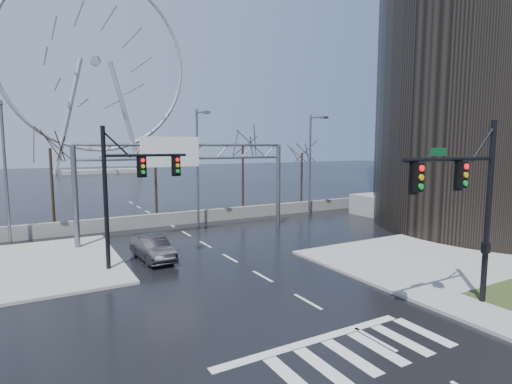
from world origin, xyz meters
TOP-DOWN VIEW (x-y plane):
  - ground at (0.00, 0.00)m, footprint 260.00×260.00m
  - sidewalk_right_ext at (10.00, 2.00)m, footprint 12.00×10.00m
  - sidewalk_far at (-11.00, 12.00)m, footprint 10.00×12.00m
  - tower_podium at (29.00, 8.00)m, footprint 22.00×18.00m
  - barrier_wall at (0.00, 20.00)m, footprint 52.00×0.50m
  - signal_mast_near at (5.14, -4.04)m, footprint 5.52×0.41m
  - signal_mast_far at (-5.87, 8.96)m, footprint 4.72×0.41m
  - sign_gantry at (-0.38, 14.96)m, footprint 16.36×0.40m
  - streetlight_left at (-12.00, 18.16)m, footprint 0.50×2.55m
  - streetlight_mid at (2.00, 18.16)m, footprint 0.50×2.55m
  - streetlight_right at (14.00, 18.16)m, footprint 0.50×2.55m
  - tree_left at (-9.00, 23.50)m, footprint 3.75×3.75m
  - tree_center at (0.00, 24.50)m, footprint 3.25×3.25m
  - tree_right at (9.00, 23.50)m, footprint 3.90×3.90m
  - tree_far_right at (17.00, 24.00)m, footprint 3.40×3.40m
  - ferris_wheel at (5.00, 95.00)m, footprint 45.00×6.00m
  - car at (-4.26, 10.01)m, footprint 1.86×4.58m

SIDE VIEW (x-z plane):
  - ground at x=0.00m, z-range 0.00..0.00m
  - sidewalk_right_ext at x=10.00m, z-range 0.00..0.15m
  - sidewalk_far at x=-11.00m, z-range 0.00..0.15m
  - barrier_wall at x=0.00m, z-range 0.00..1.10m
  - car at x=-4.26m, z-range 0.00..1.48m
  - tower_podium at x=29.00m, z-range 0.00..2.00m
  - signal_mast_far at x=-5.87m, z-range 0.83..8.83m
  - signal_mast_near at x=5.14m, z-range 0.87..8.87m
  - tree_center at x=0.00m, z-range 1.92..8.42m
  - sign_gantry at x=-0.38m, z-range 1.38..8.98m
  - tree_far_right at x=17.00m, z-range 2.01..8.81m
  - streetlight_left at x=-12.00m, z-range 0.89..10.89m
  - streetlight_mid at x=2.00m, z-range 0.89..10.89m
  - streetlight_right at x=14.00m, z-range 0.89..10.89m
  - tree_left at x=-9.00m, z-range 2.23..9.73m
  - tree_right at x=9.00m, z-range 2.32..10.12m
  - ferris_wheel at x=5.00m, z-range 0.68..51.59m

